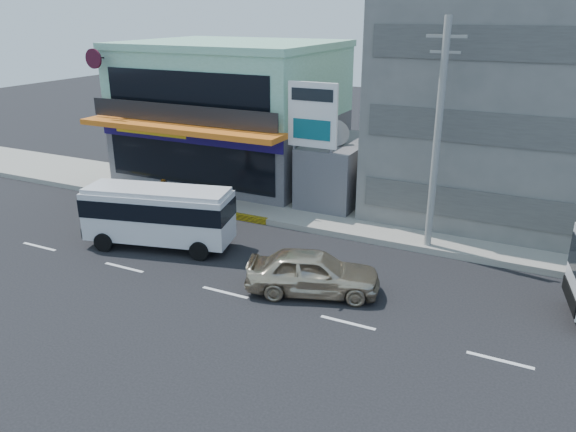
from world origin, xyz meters
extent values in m
plane|color=black|center=(0.00, 0.00, 0.00)|extent=(120.00, 120.00, 0.00)
cube|color=gray|center=(5.00, 9.50, 0.15)|extent=(70.00, 5.00, 0.30)
cube|color=#4B4A4F|center=(-8.00, 14.00, 2.00)|extent=(12.00, 10.00, 4.00)
cube|color=#9ADABF|center=(-8.00, 14.00, 6.00)|extent=(12.00, 10.00, 4.00)
cube|color=orange|center=(-8.00, 8.20, 4.15)|extent=(12.40, 1.80, 0.30)
cube|color=#170C58|center=(-8.00, 8.95, 3.60)|extent=(12.00, 0.12, 0.80)
cube|color=black|center=(-8.00, 8.98, 2.10)|extent=(11.00, 0.06, 2.60)
cube|color=slate|center=(10.00, 15.00, 7.00)|extent=(16.00, 12.00, 14.00)
cube|color=#4B4A4F|center=(0.00, 12.00, 1.75)|extent=(3.00, 6.00, 3.50)
cylinder|color=slate|center=(0.00, 11.00, 3.58)|extent=(1.50, 1.50, 0.15)
cylinder|color=gray|center=(-1.50, 9.20, 3.25)|extent=(0.16, 0.16, 6.50)
cylinder|color=gray|center=(0.50, 9.20, 3.25)|extent=(0.16, 0.16, 6.50)
cube|color=white|center=(-0.50, 9.20, 5.30)|extent=(2.60, 0.18, 3.20)
cylinder|color=#999993|center=(6.00, 7.40, 5.00)|extent=(0.30, 0.30, 10.00)
cube|color=#999993|center=(6.00, 7.40, 9.20)|extent=(1.60, 0.12, 0.12)
cube|color=#999993|center=(6.00, 7.40, 8.60)|extent=(1.20, 0.10, 0.10)
cube|color=silver|center=(-5.04, 2.52, 1.51)|extent=(6.90, 3.59, 2.17)
cube|color=black|center=(-5.04, 2.52, 1.93)|extent=(6.96, 3.65, 0.80)
cube|color=silver|center=(-5.04, 2.52, 2.69)|extent=(6.67, 3.36, 0.19)
cylinder|color=black|center=(-6.98, 0.97, 0.42)|extent=(0.89, 0.46, 0.85)
cylinder|color=black|center=(-7.48, 2.98, 0.42)|extent=(0.89, 0.46, 0.85)
cylinder|color=black|center=(-2.59, 2.05, 0.42)|extent=(0.89, 0.46, 0.85)
cylinder|color=black|center=(-3.09, 4.06, 0.42)|extent=(0.89, 0.46, 0.85)
imported|color=beige|center=(3.00, 1.50, 0.86)|extent=(5.44, 3.56, 1.72)
imported|color=#5C190D|center=(-6.49, 4.88, 0.49)|extent=(1.96, 1.24, 0.97)
imported|color=#66594C|center=(-6.49, 4.88, 1.48)|extent=(0.62, 0.76, 1.78)
camera|label=1|loc=(10.63, -16.09, 10.19)|focal=35.00mm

